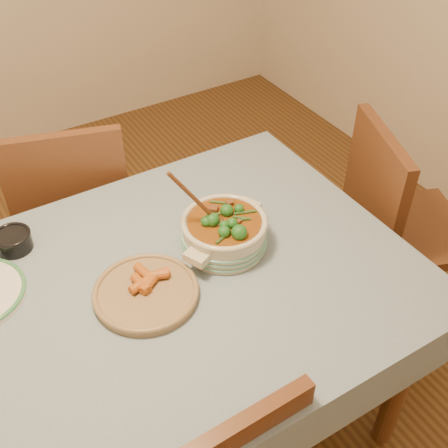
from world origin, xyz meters
The scene contains 7 objects.
floor centered at (0.00, 0.00, 0.00)m, with size 4.50×4.50×0.00m, color #462A14.
dining_table centered at (0.00, 0.00, 0.66)m, with size 1.68×1.08×0.76m.
stew_casserole centered at (0.34, 0.05, 0.82)m, with size 0.34×0.34×0.31m.
condiment_bowl centered at (-0.21, 0.38, 0.79)m, with size 0.12×0.12×0.06m.
fried_plate centered at (0.05, -0.01, 0.78)m, with size 0.34×0.34×0.05m.
chair_far centered at (0.08, 0.76, 0.53)m, with size 0.54×0.54×0.93m.
chair_right centered at (1.11, 0.04, 0.53)m, with size 0.56×0.56×0.93m.
Camera 1 is at (-0.32, -1.03, 1.94)m, focal length 45.00 mm.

